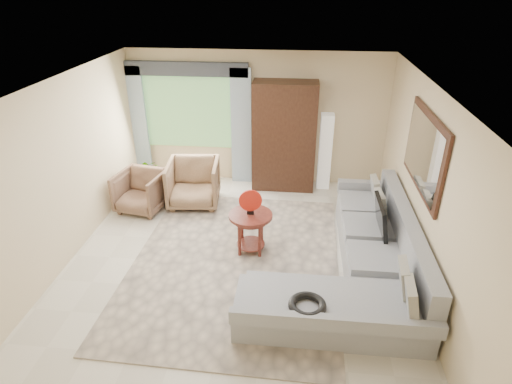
# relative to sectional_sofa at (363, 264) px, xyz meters

# --- Properties ---
(ground) EXTENTS (6.00, 6.00, 0.00)m
(ground) POSITION_rel_sectional_sofa_xyz_m (-1.78, 0.18, -0.28)
(ground) COLOR silver
(ground) RESTS_ON ground
(area_rug) EXTENTS (3.10, 4.07, 0.02)m
(area_rug) POSITION_rel_sectional_sofa_xyz_m (-1.81, 0.26, -0.27)
(area_rug) COLOR #C3B09A
(area_rug) RESTS_ON ground
(sectional_sofa) EXTENTS (2.30, 3.46, 0.90)m
(sectional_sofa) POSITION_rel_sectional_sofa_xyz_m (0.00, 0.00, 0.00)
(sectional_sofa) COLOR #9A9BA2
(sectional_sofa) RESTS_ON ground
(tv_screen) EXTENTS (0.14, 0.74, 0.48)m
(tv_screen) POSITION_rel_sectional_sofa_xyz_m (0.27, 0.57, 0.44)
(tv_screen) COLOR black
(tv_screen) RESTS_ON sectional_sofa
(garden_hose) EXTENTS (0.43, 0.43, 0.09)m
(garden_hose) POSITION_rel_sectional_sofa_xyz_m (-0.78, -1.19, 0.26)
(garden_hose) COLOR black
(garden_hose) RESTS_ON sectional_sofa
(coffee_table) EXTENTS (0.66, 0.66, 0.66)m
(coffee_table) POSITION_rel_sectional_sofa_xyz_m (-1.62, 0.57, 0.06)
(coffee_table) COLOR #451712
(coffee_table) RESTS_ON ground
(red_disc) EXTENTS (0.34, 0.08, 0.34)m
(red_disc) POSITION_rel_sectional_sofa_xyz_m (-1.62, 0.57, 0.60)
(red_disc) COLOR red
(red_disc) RESTS_ON coffee_table
(armchair_left) EXTENTS (0.91, 0.93, 0.73)m
(armchair_left) POSITION_rel_sectional_sofa_xyz_m (-3.72, 1.68, 0.08)
(armchair_left) COLOR brown
(armchair_left) RESTS_ON ground
(armchair_right) EXTENTS (0.99, 1.01, 0.84)m
(armchair_right) POSITION_rel_sectional_sofa_xyz_m (-2.83, 1.98, 0.14)
(armchair_right) COLOR #91704F
(armchair_right) RESTS_ON ground
(potted_plant) EXTENTS (0.61, 0.57, 0.56)m
(potted_plant) POSITION_rel_sectional_sofa_xyz_m (-3.96, 2.66, -0.00)
(potted_plant) COLOR #999999
(potted_plant) RESTS_ON ground
(armoire) EXTENTS (1.20, 0.55, 2.10)m
(armoire) POSITION_rel_sectional_sofa_xyz_m (-1.23, 2.90, 0.77)
(armoire) COLOR black
(armoire) RESTS_ON ground
(floor_lamp) EXTENTS (0.24, 0.24, 1.50)m
(floor_lamp) POSITION_rel_sectional_sofa_xyz_m (-0.43, 2.96, 0.47)
(floor_lamp) COLOR silver
(floor_lamp) RESTS_ON ground
(window) EXTENTS (1.80, 0.04, 1.40)m
(window) POSITION_rel_sectional_sofa_xyz_m (-3.13, 3.15, 1.12)
(window) COLOR #669E59
(window) RESTS_ON wall_back
(curtain_left) EXTENTS (0.40, 0.08, 2.30)m
(curtain_left) POSITION_rel_sectional_sofa_xyz_m (-4.18, 3.06, 0.87)
(curtain_left) COLOR #9EB7CC
(curtain_left) RESTS_ON ground
(curtain_right) EXTENTS (0.40, 0.08, 2.30)m
(curtain_right) POSITION_rel_sectional_sofa_xyz_m (-2.08, 3.06, 0.87)
(curtain_right) COLOR #9EB7CC
(curtain_right) RESTS_ON ground
(valance) EXTENTS (2.40, 0.12, 0.26)m
(valance) POSITION_rel_sectional_sofa_xyz_m (-3.13, 3.08, 1.97)
(valance) COLOR #1E232D
(valance) RESTS_ON wall_back
(wall_mirror) EXTENTS (0.05, 1.70, 1.05)m
(wall_mirror) POSITION_rel_sectional_sofa_xyz_m (0.68, 0.53, 1.47)
(wall_mirror) COLOR black
(wall_mirror) RESTS_ON wall_right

